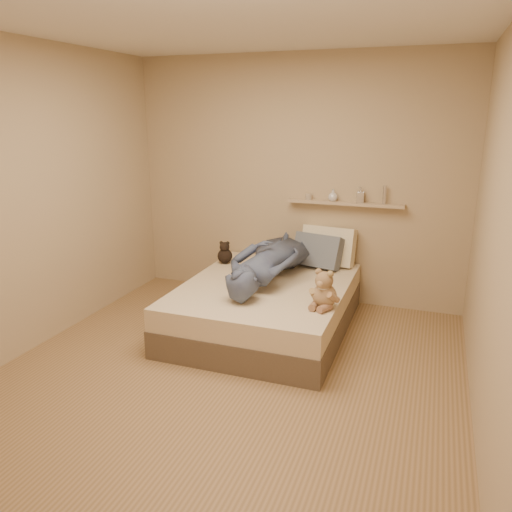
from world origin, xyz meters
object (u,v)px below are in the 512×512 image
at_px(pillow_cream, 328,246).
at_px(person, 271,258).
at_px(bed, 266,306).
at_px(game_console, 243,286).
at_px(teddy_bear, 324,292).
at_px(pillow_grey, 317,251).
at_px(wall_shelf, 345,203).
at_px(dark_plush, 225,254).

relative_size(pillow_cream, person, 0.33).
bearing_deg(bed, game_console, -92.00).
distance_m(bed, person, 0.46).
bearing_deg(teddy_bear, pillow_cream, 100.41).
xyz_separation_m(game_console, pillow_cream, (0.43, 1.37, 0.05)).
height_order(pillow_cream, person, pillow_cream).
bearing_deg(pillow_cream, game_console, -107.40).
bearing_deg(teddy_bear, game_console, -167.93).
relative_size(pillow_grey, wall_shelf, 0.42).
bearing_deg(person, pillow_grey, -120.48).
xyz_separation_m(teddy_bear, pillow_cream, (-0.23, 1.23, 0.06)).
bearing_deg(pillow_grey, game_console, -105.65).
bearing_deg(pillow_cream, dark_plush, -161.65).
bearing_deg(game_console, wall_shelf, 68.56).
distance_m(game_console, teddy_bear, 0.67).
bearing_deg(game_console, bed, 88.00).
xyz_separation_m(dark_plush, person, (0.61, -0.30, 0.09)).
distance_m(dark_plush, pillow_grey, 0.98).
distance_m(pillow_grey, wall_shelf, 0.57).
bearing_deg(bed, teddy_bear, -32.15).
distance_m(teddy_bear, pillow_grey, 1.13).
height_order(game_console, person, person).
distance_m(dark_plush, pillow_cream, 1.10).
distance_m(pillow_cream, person, 0.77).
bearing_deg(dark_plush, person, -25.81).
bearing_deg(game_console, dark_plush, 120.84).
distance_m(teddy_bear, dark_plush, 1.55).
height_order(teddy_bear, person, person).
height_order(game_console, wall_shelf, wall_shelf).
distance_m(teddy_bear, pillow_cream, 1.25).
relative_size(dark_plush, person, 0.15).
bearing_deg(teddy_bear, dark_plush, 145.08).
bearing_deg(teddy_bear, wall_shelf, 93.77).
distance_m(teddy_bear, person, 0.88).
xyz_separation_m(game_console, pillow_grey, (0.34, 1.23, 0.02)).
relative_size(bed, pillow_cream, 3.45).
xyz_separation_m(dark_plush, pillow_grey, (0.96, 0.21, 0.06)).
bearing_deg(dark_plush, pillow_cream, 18.35).
relative_size(teddy_bear, dark_plush, 1.37).
relative_size(dark_plush, pillow_grey, 0.49).
bearing_deg(wall_shelf, person, -128.13).
bearing_deg(bed, wall_shelf, 58.82).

